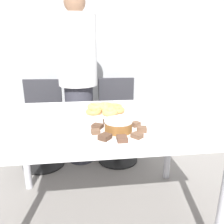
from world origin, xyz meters
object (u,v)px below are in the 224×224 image
at_px(person_standing, 78,80).
at_px(office_chair_left, 42,126).
at_px(office_chair_right, 117,122).
at_px(frosted_cake, 118,125).
at_px(plate_cake, 118,132).
at_px(plate_donuts, 107,111).
at_px(napkin, 183,120).

xyz_separation_m(person_standing, office_chair_left, (-0.40, -0.01, -0.48)).
distance_m(office_chair_right, frosted_cake, 1.20).
relative_size(office_chair_right, plate_cake, 2.45).
xyz_separation_m(office_chair_left, plate_donuts, (0.62, -0.73, 0.36)).
xyz_separation_m(person_standing, office_chair_right, (0.41, -0.01, -0.48)).
bearing_deg(frosted_cake, office_chair_left, 119.61).
height_order(office_chair_left, office_chair_right, same).
relative_size(plate_cake, frosted_cake, 2.36).
distance_m(plate_donuts, frosted_cake, 0.40).
relative_size(person_standing, office_chair_left, 1.93).
distance_m(office_chair_left, frosted_cake, 1.35).
distance_m(office_chair_left, plate_cake, 1.34).
bearing_deg(plate_donuts, office_chair_left, 130.23).
bearing_deg(frosted_cake, napkin, 19.20).
bearing_deg(plate_cake, office_chair_right, 81.66).
relative_size(plate_donuts, napkin, 2.14).
bearing_deg(napkin, office_chair_left, 138.10).
xyz_separation_m(office_chair_right, plate_donuts, (-0.19, -0.73, 0.36)).
bearing_deg(office_chair_right, office_chair_left, -178.24).
height_order(person_standing, plate_donuts, person_standing).
bearing_deg(plate_donuts, napkin, -27.35).
bearing_deg(office_chair_left, frosted_cake, -55.35).
height_order(person_standing, office_chair_left, person_standing).
bearing_deg(office_chair_left, person_standing, 6.19).
height_order(office_chair_left, napkin, office_chair_left).
xyz_separation_m(person_standing, napkin, (0.68, -0.98, -0.12)).
distance_m(person_standing, napkin, 1.20).
height_order(office_chair_right, plate_donuts, office_chair_right).
height_order(frosted_cake, napkin, frosted_cake).
bearing_deg(frosted_cake, plate_cake, -63.43).
bearing_deg(frosted_cake, office_chair_right, 81.66).
relative_size(office_chair_left, frosted_cake, 5.77).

